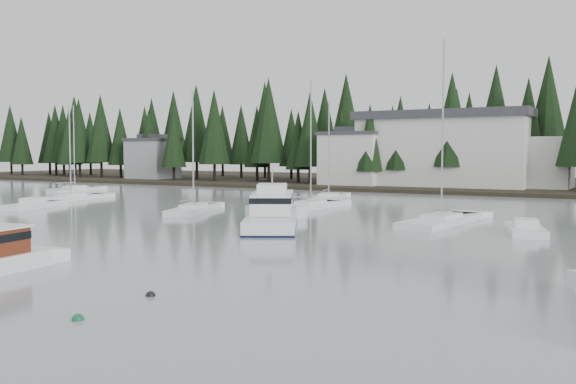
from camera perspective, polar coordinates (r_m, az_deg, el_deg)
name	(u,v)px	position (r m, az deg, el deg)	size (l,w,h in m)	color
far_shore_land	(501,185)	(109.71, 18.38, 0.55)	(240.00, 54.00, 1.00)	black
conifer_treeline	(485,189)	(98.98, 17.09, 0.27)	(200.00, 22.00, 20.00)	black
house_west	(354,157)	(97.92, 5.87, 3.10)	(9.54, 7.42, 8.75)	silver
house_far_west	(153,157)	(122.83, -11.92, 3.02)	(8.48, 7.42, 8.25)	#999EA0
harbor_inn	(459,150)	(95.99, 14.94, 3.65)	(29.50, 11.50, 10.90)	silver
cabin_cruiser_center	(272,217)	(46.61, -1.43, -2.25)	(8.49, 11.59, 4.85)	white
sailboat_1	(329,199)	(73.13, 3.64, -0.66)	(5.14, 9.34, 11.76)	white
sailboat_4	(441,223)	(50.11, 13.47, -2.70)	(3.79, 11.08, 14.43)	white
sailboat_6	(311,208)	(62.22, 2.03, -1.39)	(2.85, 9.82, 12.93)	white
sailboat_7	(75,191)	(93.80, -18.41, 0.11)	(2.64, 8.12, 12.39)	white
sailboat_8	(71,199)	(77.17, -18.73, -0.62)	(2.82, 9.38, 11.49)	white
sailboat_9	(194,211)	(58.85, -8.39, -1.72)	(5.67, 9.61, 11.64)	white
runabout_0	(33,207)	(67.33, -21.73, -1.21)	(3.76, 7.23, 1.42)	white
runabout_1	(525,232)	(45.71, 20.35, -3.35)	(3.74, 6.22, 1.42)	white
runabout_3	(272,194)	(81.14, -1.41, -0.18)	(2.68, 6.68, 1.42)	white
mooring_buoy_green	(78,320)	(22.39, -18.17, -10.75)	(0.41, 0.41, 0.41)	#145933
mooring_buoy_dark	(151,296)	(25.24, -12.12, -9.03)	(0.38, 0.38, 0.38)	black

